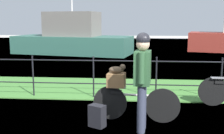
# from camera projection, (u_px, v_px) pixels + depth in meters

# --- Properties ---
(grass_strip) EXTENTS (27.00, 2.40, 0.03)m
(grass_strip) POSITION_uv_depth(u_px,v_px,m) (99.00, 88.00, 7.74)
(grass_strip) COLOR #478438
(grass_strip) RESTS_ON ground
(harbor_water) EXTENTS (30.00, 30.00, 0.00)m
(harbor_water) POSITION_uv_depth(u_px,v_px,m) (116.00, 57.00, 14.32)
(harbor_water) COLOR #60849E
(harbor_water) RESTS_ON ground
(iron_fence) EXTENTS (18.04, 0.04, 1.03)m
(iron_fence) POSITION_uv_depth(u_px,v_px,m) (93.00, 74.00, 6.68)
(iron_fence) COLOR black
(iron_fence) RESTS_ON ground
(bicycle_main) EXTENTS (1.63, 0.25, 0.65)m
(bicycle_main) POSITION_uv_depth(u_px,v_px,m) (135.00, 103.00, 5.21)
(bicycle_main) COLOR black
(bicycle_main) RESTS_ON ground
(wooden_crate) EXTENTS (0.35, 0.32, 0.25)m
(wooden_crate) POSITION_uv_depth(u_px,v_px,m) (116.00, 80.00, 5.20)
(wooden_crate) COLOR brown
(wooden_crate) RESTS_ON bicycle_main
(terrier_dog) EXTENTS (0.32, 0.17, 0.18)m
(terrier_dog) POSITION_uv_depth(u_px,v_px,m) (118.00, 69.00, 5.16)
(terrier_dog) COLOR #4C3D2D
(terrier_dog) RESTS_ON wooden_crate
(cyclist_person) EXTENTS (0.30, 0.54, 1.68)m
(cyclist_person) POSITION_uv_depth(u_px,v_px,m) (142.00, 73.00, 4.63)
(cyclist_person) COLOR #383D51
(cyclist_person) RESTS_ON ground
(backpack_on_paving) EXTENTS (0.33, 0.29, 0.40)m
(backpack_on_paving) POSITION_uv_depth(u_px,v_px,m) (97.00, 116.00, 4.92)
(backpack_on_paving) COLOR black
(backpack_on_paving) RESTS_ON ground
(moored_boat_near) EXTENTS (6.92, 3.67, 3.93)m
(moored_boat_near) POSITION_uv_depth(u_px,v_px,m) (73.00, 39.00, 15.65)
(moored_boat_near) COLOR #336656
(moored_boat_near) RESTS_ON ground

